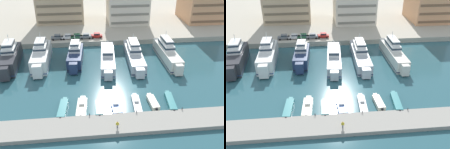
# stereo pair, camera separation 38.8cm
# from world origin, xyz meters

# --- Properties ---
(ground_plane) EXTENTS (400.00, 400.00, 0.00)m
(ground_plane) POSITION_xyz_m (0.00, 0.00, 0.00)
(ground_plane) COLOR #2D5B66
(quay_promenade) EXTENTS (180.00, 70.00, 1.74)m
(quay_promenade) POSITION_xyz_m (0.00, 62.50, 0.87)
(quay_promenade) COLOR #BCB29E
(quay_promenade) RESTS_ON ground
(pier_dock) EXTENTS (120.00, 6.15, 0.88)m
(pier_dock) POSITION_xyz_m (0.00, -14.90, 0.44)
(pier_dock) COLOR #9E998E
(pier_dock) RESTS_ON ground
(yacht_charcoal_far_left) EXTENTS (5.68, 19.42, 8.84)m
(yacht_charcoal_far_left) POSITION_xyz_m (-33.71, 15.03, 2.65)
(yacht_charcoal_far_left) COLOR #333338
(yacht_charcoal_far_left) RESTS_ON ground
(yacht_white_left) EXTENTS (4.88, 19.71, 8.79)m
(yacht_white_left) POSITION_xyz_m (-24.91, 15.67, 2.65)
(yacht_white_left) COLOR white
(yacht_white_left) RESTS_ON ground
(yacht_navy_mid_left) EXTENTS (4.81, 15.86, 8.12)m
(yacht_navy_mid_left) POSITION_xyz_m (-14.90, 15.09, 2.36)
(yacht_navy_mid_left) COLOR navy
(yacht_navy_mid_left) RESTS_ON ground
(yacht_silver_center_left) EXTENTS (5.45, 22.13, 6.24)m
(yacht_silver_center_left) POSITION_xyz_m (-5.31, 13.98, 1.78)
(yacht_silver_center_left) COLOR silver
(yacht_silver_center_left) RESTS_ON ground
(yacht_silver_center) EXTENTS (4.92, 22.66, 7.73)m
(yacht_silver_center) POSITION_xyz_m (2.75, 14.55, 2.16)
(yacht_silver_center) COLOR silver
(yacht_silver_center) RESTS_ON ground
(yacht_ivory_center_right) EXTENTS (4.04, 21.68, 8.29)m
(yacht_ivory_center_right) POSITION_xyz_m (12.94, 14.30, 2.39)
(yacht_ivory_center_right) COLOR silver
(yacht_ivory_center_right) RESTS_ON ground
(motorboat_teal_far_left) EXTENTS (2.23, 7.65, 0.96)m
(motorboat_teal_far_left) POSITION_xyz_m (-17.26, -8.38, 0.48)
(motorboat_teal_far_left) COLOR teal
(motorboat_teal_far_left) RESTS_ON ground
(motorboat_cream_left) EXTENTS (2.62, 7.83, 1.14)m
(motorboat_cream_left) POSITION_xyz_m (-13.14, -8.07, 0.39)
(motorboat_cream_left) COLOR beige
(motorboat_cream_left) RESTS_ON ground
(motorboat_teal_mid_left) EXTENTS (1.80, 6.37, 1.02)m
(motorboat_teal_mid_left) POSITION_xyz_m (-9.36, -9.10, 0.51)
(motorboat_teal_mid_left) COLOR teal
(motorboat_teal_mid_left) RESTS_ON ground
(motorboat_blue_center_left) EXTENTS (2.31, 6.36, 1.11)m
(motorboat_blue_center_left) POSITION_xyz_m (-5.60, -8.76, 0.39)
(motorboat_blue_center_left) COLOR #33569E
(motorboat_blue_center_left) RESTS_ON ground
(motorboat_grey_center) EXTENTS (2.08, 8.07, 1.10)m
(motorboat_grey_center) POSITION_xyz_m (-0.85, -8.38, 0.38)
(motorboat_grey_center) COLOR #9EA3A8
(motorboat_grey_center) RESTS_ON ground
(motorboat_cream_center_right) EXTENTS (2.02, 6.24, 0.96)m
(motorboat_cream_center_right) POSITION_xyz_m (2.91, -8.05, 0.48)
(motorboat_cream_center_right) COLOR beige
(motorboat_cream_center_right) RESTS_ON ground
(motorboat_teal_mid_right) EXTENTS (2.27, 7.88, 1.04)m
(motorboat_teal_mid_right) POSITION_xyz_m (6.94, -8.37, 0.52)
(motorboat_teal_mid_right) COLOR teal
(motorboat_teal_mid_right) RESTS_ON ground
(car_grey_far_left) EXTENTS (4.18, 2.08, 1.80)m
(car_grey_far_left) POSITION_xyz_m (-21.49, 30.74, 2.71)
(car_grey_far_left) COLOR slate
(car_grey_far_left) RESTS_ON quay_promenade
(car_white_left) EXTENTS (4.15, 2.03, 1.80)m
(car_white_left) POSITION_xyz_m (-17.89, 30.80, 2.71)
(car_white_left) COLOR white
(car_white_left) RESTS_ON quay_promenade
(car_green_mid_left) EXTENTS (4.13, 1.97, 1.80)m
(car_green_mid_left) POSITION_xyz_m (-14.72, 30.73, 2.71)
(car_green_mid_left) COLOR #2D6642
(car_green_mid_left) RESTS_ON quay_promenade
(car_grey_center_left) EXTENTS (4.18, 2.09, 1.80)m
(car_grey_center_left) POSITION_xyz_m (-11.59, 30.68, 2.71)
(car_grey_center_left) COLOR slate
(car_grey_center_left) RESTS_ON quay_promenade
(car_red_center) EXTENTS (4.16, 2.05, 1.80)m
(car_red_center) POSITION_xyz_m (-7.69, 31.01, 2.71)
(car_red_center) COLOR red
(car_red_center) RESTS_ON quay_promenade
(apartment_block_left) EXTENTS (16.54, 16.01, 18.83)m
(apartment_block_left) POSITION_xyz_m (6.14, 49.81, 10.21)
(apartment_block_left) COLOR silver
(apartment_block_left) RESTS_ON quay_promenade
(pedestrian_near_edge) EXTENTS (0.60, 0.27, 1.57)m
(pedestrian_near_edge) POSITION_xyz_m (-6.26, -16.37, 1.81)
(pedestrian_near_edge) COLOR #4C515B
(pedestrian_near_edge) RESTS_ON pier_dock
(bollard_west) EXTENTS (0.20, 0.20, 0.61)m
(bollard_west) POSITION_xyz_m (-11.53, -12.08, 1.20)
(bollard_west) COLOR #2D2D33
(bollard_west) RESTS_ON pier_dock
(bollard_west_mid) EXTENTS (0.20, 0.20, 0.61)m
(bollard_west_mid) POSITION_xyz_m (-1.62, -12.08, 1.20)
(bollard_west_mid) COLOR #2D2D33
(bollard_west_mid) RESTS_ON pier_dock
(bollard_east_mid) EXTENTS (0.20, 0.20, 0.61)m
(bollard_east_mid) POSITION_xyz_m (8.29, -12.08, 1.20)
(bollard_east_mid) COLOR #2D2D33
(bollard_east_mid) RESTS_ON pier_dock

